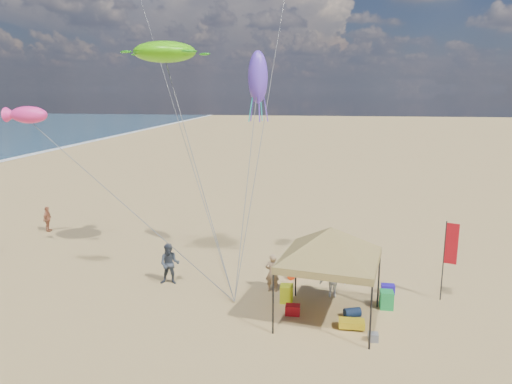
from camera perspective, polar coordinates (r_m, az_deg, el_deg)
ground at (r=19.15m, az=-1.34°, el=-13.69°), size 280.00×280.00×0.00m
canopy_tent at (r=17.32m, az=8.86°, el=-4.57°), size 6.53×6.53×4.09m
feather_flag at (r=20.48m, az=21.89°, el=-6.25°), size 0.48×0.19×3.30m
cooler_red at (r=18.70m, az=4.36°, el=-13.73°), size 0.54×0.38×0.38m
cooler_blue at (r=21.14m, az=15.35°, el=-11.01°), size 0.54×0.38×0.38m
bag_navy at (r=18.82m, az=11.32°, el=-13.81°), size 0.69×0.54×0.36m
bag_orange at (r=22.02m, az=4.44°, el=-9.67°), size 0.54×0.69×0.36m
chair_green at (r=19.73m, az=15.18°, el=-12.20°), size 0.50×0.50×0.70m
chair_yellow at (r=19.63m, az=3.64°, el=-11.91°), size 0.50×0.50×0.70m
crate_grey at (r=17.40m, az=13.69°, el=-16.34°), size 0.34×0.30×0.28m
beach_cart at (r=17.99m, az=11.26°, el=-15.01°), size 0.90×0.50×0.24m
person_near_a at (r=20.40m, az=1.94°, el=-9.53°), size 0.61×0.42×1.62m
person_near_b at (r=21.40m, az=-10.18°, el=-8.39°), size 0.95×0.78×1.82m
person_near_c at (r=20.13m, az=9.08°, el=-9.98°), size 1.09×0.67×1.63m
person_far_a at (r=31.26m, az=-23.46°, el=-2.95°), size 0.47×0.93×1.52m
turtle_kite at (r=21.64m, az=-10.78°, el=15.97°), size 3.34×3.06×0.90m
fish_kite at (r=21.89m, az=-25.29°, el=8.26°), size 1.70×1.08×0.70m
squid_kite at (r=21.80m, az=0.23°, el=13.43°), size 0.89×0.89×2.28m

